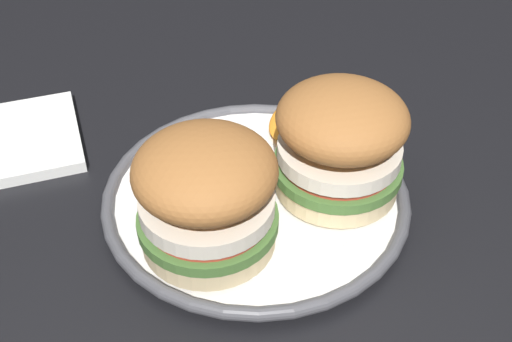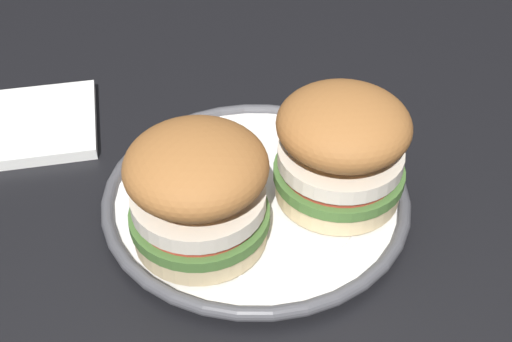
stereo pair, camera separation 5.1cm
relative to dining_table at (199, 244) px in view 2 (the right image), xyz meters
The scene contains 8 objects.
dining_table is the anchor object (origin of this frame).
dinner_plate 0.11m from the dining_table, 159.16° to the left, with size 0.27×0.27×0.02m.
sandwich_half_left 0.20m from the dining_table, behind, with size 0.15×0.15×0.10m.
sandwich_half_right 0.18m from the dining_table, 105.09° to the left, with size 0.14×0.14×0.10m.
orange_peel_curled 0.11m from the dining_table, 11.78° to the left, with size 0.07×0.07×0.01m.
orange_peel_strip_long 0.16m from the dining_table, 141.47° to the right, with size 0.06×0.08×0.01m.
orange_peel_strip_short 0.11m from the dining_table, 75.62° to the right, with size 0.05×0.08×0.01m.
folded_napkin 0.23m from the dining_table, 15.97° to the right, with size 0.18×0.13×0.01m, color white.
Camera 2 is at (-0.11, 0.45, 1.16)m, focal length 46.34 mm.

